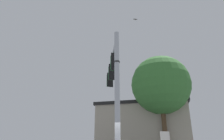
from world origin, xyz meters
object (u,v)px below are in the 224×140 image
at_px(traffic_light_mid_inner, 111,73).
at_px(street_name_sign, 116,64).
at_px(bird_flying, 135,19).
at_px(traffic_light_mid_outer, 109,80).
at_px(traffic_light_nearest_pole, 114,63).

height_order(traffic_light_mid_inner, street_name_sign, traffic_light_mid_inner).
relative_size(traffic_light_mid_inner, bird_flying, 4.85).
bearing_deg(traffic_light_mid_inner, traffic_light_mid_outer, 71.04).
bearing_deg(bird_flying, street_name_sign, -148.29).
bearing_deg(traffic_light_nearest_pole, traffic_light_mid_outer, 71.04).
bearing_deg(street_name_sign, traffic_light_mid_outer, 71.11).
distance_m(traffic_light_mid_outer, bird_flying, 5.42).
distance_m(traffic_light_mid_inner, bird_flying, 4.50).
relative_size(traffic_light_mid_inner, traffic_light_mid_outer, 1.00).
distance_m(traffic_light_nearest_pole, street_name_sign, 1.60).
relative_size(traffic_light_mid_inner, street_name_sign, 1.00).
xyz_separation_m(traffic_light_mid_inner, street_name_sign, (-1.11, -3.24, -0.68)).
relative_size(traffic_light_mid_outer, bird_flying, 4.85).
height_order(traffic_light_nearest_pole, traffic_light_mid_outer, same).
bearing_deg(traffic_light_mid_inner, traffic_light_nearest_pole, -108.96).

